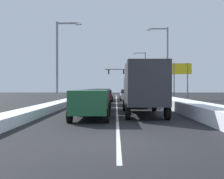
% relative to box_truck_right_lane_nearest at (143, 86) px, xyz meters
% --- Properties ---
extents(ground_plane, '(136.62, 136.62, 0.00)m').
position_rel_box_truck_right_lane_nearest_xyz_m(ground_plane, '(-1.72, 12.12, -1.90)').
color(ground_plane, black).
extents(lane_stripe_between_right_lane_and_center_lane, '(0.14, 57.80, 0.01)m').
position_rel_box_truck_right_lane_nearest_xyz_m(lane_stripe_between_right_lane_and_center_lane, '(-1.72, 17.38, -1.90)').
color(lane_stripe_between_right_lane_and_center_lane, silver).
rests_on(lane_stripe_between_right_lane_and_center_lane, ground).
extents(snow_bank_right_shoulder, '(1.96, 57.80, 0.79)m').
position_rel_box_truck_right_lane_nearest_xyz_m(snow_bank_right_shoulder, '(3.58, 17.38, -1.51)').
color(snow_bank_right_shoulder, white).
rests_on(snow_bank_right_shoulder, ground).
extents(snow_bank_left_shoulder, '(1.34, 57.80, 0.54)m').
position_rel_box_truck_right_lane_nearest_xyz_m(snow_bank_left_shoulder, '(-7.02, 17.38, -1.63)').
color(snow_bank_left_shoulder, white).
rests_on(snow_bank_left_shoulder, ground).
extents(box_truck_right_lane_nearest, '(2.53, 7.20, 3.36)m').
position_rel_box_truck_right_lane_nearest_xyz_m(box_truck_right_lane_nearest, '(0.00, 0.00, 0.00)').
color(box_truck_right_lane_nearest, '#38383D').
rests_on(box_truck_right_lane_nearest, ground).
extents(sedan_red_right_lane_second, '(2.00, 4.50, 1.51)m').
position_rel_box_truck_right_lane_nearest_xyz_m(sedan_red_right_lane_second, '(-0.03, 7.31, -1.14)').
color(sedan_red_right_lane_second, maroon).
rests_on(sedan_red_right_lane_second, ground).
extents(sedan_gray_right_lane_third, '(2.00, 4.50, 1.51)m').
position_rel_box_truck_right_lane_nearest_xyz_m(sedan_gray_right_lane_third, '(0.15, 13.73, -1.14)').
color(sedan_gray_right_lane_third, slate).
rests_on(sedan_gray_right_lane_third, ground).
extents(sedan_white_right_lane_fourth, '(2.00, 4.50, 1.51)m').
position_rel_box_truck_right_lane_nearest_xyz_m(sedan_white_right_lane_fourth, '(-0.25, 20.67, -1.14)').
color(sedan_white_right_lane_fourth, silver).
rests_on(sedan_white_right_lane_fourth, ground).
extents(sedan_silver_right_lane_fifth, '(2.00, 4.50, 1.51)m').
position_rel_box_truck_right_lane_nearest_xyz_m(sedan_silver_right_lane_fifth, '(0.00, 27.58, -1.14)').
color(sedan_silver_right_lane_fifth, '#B7BABF').
rests_on(sedan_silver_right_lane_fifth, ground).
extents(suv_green_center_lane_nearest, '(2.16, 4.90, 1.67)m').
position_rel_box_truck_right_lane_nearest_xyz_m(suv_green_center_lane_nearest, '(-3.24, -2.19, -0.88)').
color(suv_green_center_lane_nearest, '#1E5633').
rests_on(suv_green_center_lane_nearest, ground).
extents(suv_black_center_lane_second, '(2.16, 4.90, 1.67)m').
position_rel_box_truck_right_lane_nearest_xyz_m(suv_black_center_lane_second, '(-3.29, 3.88, -0.88)').
color(suv_black_center_lane_second, black).
rests_on(suv_black_center_lane_second, ground).
extents(suv_navy_center_lane_third, '(2.16, 4.90, 1.67)m').
position_rel_box_truck_right_lane_nearest_xyz_m(suv_navy_center_lane_third, '(-3.52, 10.97, -0.88)').
color(suv_navy_center_lane_third, navy).
rests_on(suv_navy_center_lane_third, ground).
extents(sedan_maroon_center_lane_fourth, '(2.00, 4.50, 1.51)m').
position_rel_box_truck_right_lane_nearest_xyz_m(sedan_maroon_center_lane_fourth, '(-3.17, 17.80, -1.14)').
color(sedan_maroon_center_lane_fourth, maroon).
rests_on(sedan_maroon_center_lane_fourth, ground).
extents(suv_tan_center_lane_fifth, '(2.16, 4.90, 1.67)m').
position_rel_box_truck_right_lane_nearest_xyz_m(suv_tan_center_lane_fifth, '(-3.66, 23.77, -0.88)').
color(suv_tan_center_lane_fifth, '#937F60').
rests_on(suv_tan_center_lane_fifth, ground).
extents(traffic_light_gantry, '(7.54, 0.47, 6.20)m').
position_rel_box_truck_right_lane_nearest_xyz_m(traffic_light_gantry, '(0.84, 43.64, 2.60)').
color(traffic_light_gantry, slate).
rests_on(traffic_light_gantry, ground).
extents(street_lamp_right_near, '(2.66, 0.36, 9.02)m').
position_rel_box_truck_right_lane_nearest_xyz_m(street_lamp_right_near, '(4.06, 14.75, 3.44)').
color(street_lamp_right_near, gray).
rests_on(street_lamp_right_near, ground).
extents(street_lamp_right_mid, '(2.66, 0.36, 8.79)m').
position_rel_box_truck_right_lane_nearest_xyz_m(street_lamp_right_mid, '(3.68, 35.77, 3.31)').
color(street_lamp_right_mid, gray).
rests_on(street_lamp_right_mid, ground).
extents(street_lamp_left_mid, '(2.66, 0.36, 8.52)m').
position_rel_box_truck_right_lane_nearest_xyz_m(street_lamp_left_mid, '(-7.45, 9.68, 3.17)').
color(street_lamp_left_mid, gray).
rests_on(street_lamp_left_mid, ground).
extents(roadside_sign_right, '(3.20, 0.16, 5.50)m').
position_rel_box_truck_right_lane_nearest_xyz_m(roadside_sign_right, '(7.83, 22.42, 2.12)').
color(roadside_sign_right, '#59595B').
rests_on(roadside_sign_right, ground).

